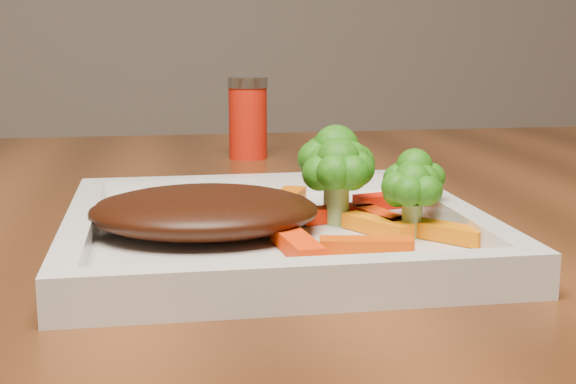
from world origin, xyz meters
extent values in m
cube|color=silver|center=(0.07, -0.28, 0.76)|extent=(0.27, 0.27, 0.01)
ellipsoid|color=#341307|center=(0.03, -0.28, 0.78)|extent=(0.16, 0.13, 0.03)
cube|color=#E04303|center=(0.12, -0.35, 0.77)|extent=(0.06, 0.02, 0.01)
cube|color=orange|center=(0.17, -0.32, 0.77)|extent=(0.05, 0.06, 0.01)
cube|color=#FF3304|center=(0.08, -0.34, 0.77)|extent=(0.02, 0.06, 0.01)
cube|color=#FF1704|center=(0.17, -0.22, 0.77)|extent=(0.06, 0.03, 0.01)
cube|color=#DE5D03|center=(0.09, -0.21, 0.77)|extent=(0.04, 0.07, 0.01)
cube|color=orange|center=(0.14, -0.30, 0.77)|extent=(0.04, 0.05, 0.01)
cube|color=#FF1F04|center=(0.12, -0.26, 0.77)|extent=(0.06, 0.03, 0.01)
cylinder|color=red|center=(0.10, 0.11, 0.80)|extent=(0.06, 0.06, 0.09)
cube|color=#EB3003|center=(0.15, -0.28, 0.77)|extent=(0.03, 0.06, 0.01)
camera|label=1|loc=(0.00, -0.79, 0.89)|focal=50.00mm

